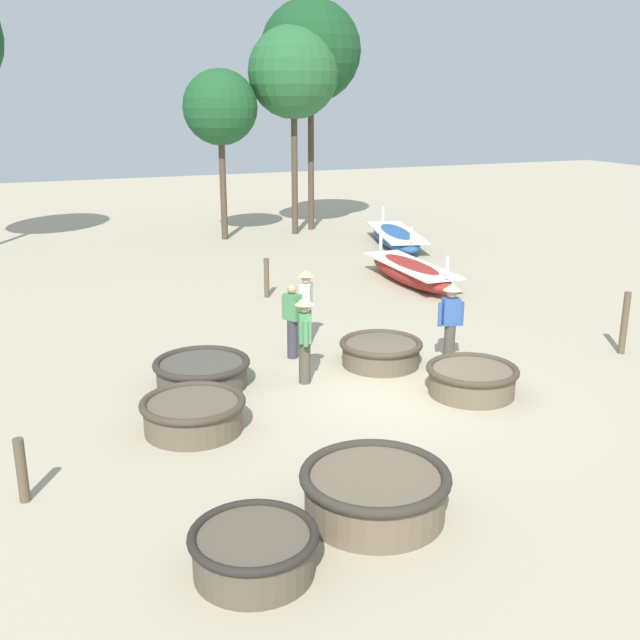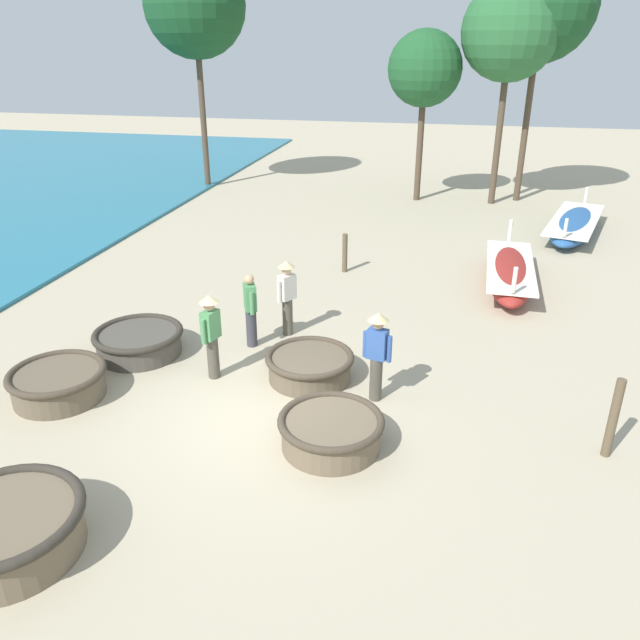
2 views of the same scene
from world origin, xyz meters
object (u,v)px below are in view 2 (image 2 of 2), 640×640
at_px(mooring_post_shoreline, 345,253).
at_px(mooring_post_mid_beach, 613,418).
at_px(long_boat_green_hull, 574,225).
at_px(fisherman_hauling, 377,351).
at_px(coracle_weathered, 139,341).
at_px(coracle_nearest, 58,382).
at_px(tree_tall_back, 541,6).
at_px(tree_rightmost, 425,69).
at_px(fisherman_standing_right, 251,309).
at_px(coracle_far_left, 6,529).
at_px(long_boat_red_hull, 509,273).
at_px(fisherman_with_hat, 287,293).
at_px(coracle_upturned, 331,431).
at_px(fisherman_by_coracle, 211,331).
at_px(tree_center, 511,31).
at_px(coracle_beside_post, 310,365).
at_px(tree_right_mid, 195,6).

bearing_deg(mooring_post_shoreline, mooring_post_mid_beach, -53.38).
height_order(long_boat_green_hull, mooring_post_shoreline, long_boat_green_hull).
bearing_deg(fisherman_hauling, coracle_weathered, 171.70).
bearing_deg(coracle_nearest, tree_tall_back, 62.26).
relative_size(mooring_post_shoreline, tree_rightmost, 0.17).
bearing_deg(fisherman_standing_right, long_boat_green_hull, 52.04).
height_order(coracle_weathered, coracle_far_left, coracle_far_left).
relative_size(long_boat_red_hull, fisherman_with_hat, 2.67).
relative_size(coracle_weathered, mooring_post_shoreline, 1.69).
distance_m(fisherman_with_hat, mooring_post_shoreline, 4.19).
height_order(coracle_nearest, fisherman_with_hat, fisherman_with_hat).
bearing_deg(fisherman_with_hat, coracle_upturned, -65.72).
height_order(fisherman_standing_right, mooring_post_shoreline, fisherman_standing_right).
bearing_deg(fisherman_with_hat, fisherman_by_coracle, -112.53).
height_order(fisherman_hauling, tree_center, tree_center).
height_order(coracle_beside_post, fisherman_by_coracle, fisherman_by_coracle).
relative_size(long_boat_green_hull, fisherman_by_coracle, 3.13).
bearing_deg(fisherman_with_hat, mooring_post_shoreline, 83.09).
bearing_deg(fisherman_hauling, fisherman_by_coracle, 177.54).
relative_size(coracle_weathered, fisherman_hauling, 1.08).
bearing_deg(mooring_post_shoreline, coracle_beside_post, -86.13).
distance_m(coracle_upturned, long_boat_red_hull, 8.38).
relative_size(coracle_nearest, long_boat_red_hull, 0.38).
height_order(coracle_weathered, long_boat_green_hull, long_boat_green_hull).
relative_size(coracle_weathered, fisherman_standing_right, 1.15).
height_order(coracle_upturned, fisherman_hauling, fisherman_hauling).
xyz_separation_m(coracle_beside_post, long_boat_green_hull, (6.25, 10.99, 0.04)).
bearing_deg(coracle_far_left, coracle_weathered, 100.04).
xyz_separation_m(fisherman_with_hat, mooring_post_mid_beach, (5.89, -3.11, -0.29)).
bearing_deg(coracle_far_left, fisherman_hauling, 48.92).
height_order(coracle_nearest, long_boat_green_hull, long_boat_green_hull).
height_order(long_boat_green_hull, tree_center, tree_center).
xyz_separation_m(mooring_post_shoreline, tree_center, (4.17, 8.79, 5.50)).
distance_m(mooring_post_shoreline, tree_center, 11.18).
xyz_separation_m(coracle_nearest, tree_rightmost, (5.11, 16.26, 4.49)).
height_order(fisherman_by_coracle, tree_tall_back, tree_tall_back).
xyz_separation_m(coracle_far_left, fisherman_hauling, (3.97, 4.55, 0.61)).
distance_m(fisherman_hauling, tree_tall_back, 17.31).
bearing_deg(coracle_beside_post, long_boat_green_hull, 60.38).
height_order(fisherman_standing_right, fisherman_hauling, fisherman_hauling).
bearing_deg(tree_center, fisherman_hauling, -99.25).
bearing_deg(mooring_post_mid_beach, long_boat_red_hull, 98.53).
distance_m(coracle_beside_post, coracle_weathered, 3.61).
distance_m(coracle_beside_post, coracle_nearest, 4.50).
relative_size(fisherman_by_coracle, mooring_post_mid_beach, 1.25).
bearing_deg(fisherman_with_hat, mooring_post_mid_beach, -27.87).
bearing_deg(fisherman_hauling, coracle_far_left, -131.08).
xyz_separation_m(fisherman_standing_right, fisherman_with_hat, (0.58, 0.69, 0.12)).
distance_m(long_boat_green_hull, fisherman_hauling, 12.50).
height_order(coracle_weathered, tree_right_mid, tree_right_mid).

